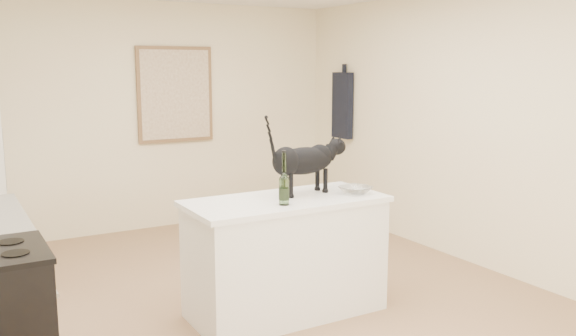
# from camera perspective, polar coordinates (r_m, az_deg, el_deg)

# --- Properties ---
(floor) EXTENTS (5.50, 5.50, 0.00)m
(floor) POSITION_cam_1_polar(r_m,az_deg,el_deg) (4.92, -2.45, -12.87)
(floor) COLOR #926E4E
(floor) RESTS_ON ground
(wall_back) EXTENTS (4.50, 0.00, 4.50)m
(wall_back) POSITION_cam_1_polar(r_m,az_deg,el_deg) (7.12, -12.87, 4.71)
(wall_back) COLOR beige
(wall_back) RESTS_ON ground
(wall_right) EXTENTS (0.00, 5.50, 5.50)m
(wall_right) POSITION_cam_1_polar(r_m,az_deg,el_deg) (5.95, 17.06, 3.61)
(wall_right) COLOR beige
(wall_right) RESTS_ON ground
(island_base) EXTENTS (1.44, 0.67, 0.86)m
(island_base) POSITION_cam_1_polar(r_m,az_deg,el_deg) (4.65, -0.23, -8.56)
(island_base) COLOR white
(island_base) RESTS_ON floor
(island_top) EXTENTS (1.50, 0.70, 0.04)m
(island_top) POSITION_cam_1_polar(r_m,az_deg,el_deg) (4.53, -0.23, -3.14)
(island_top) COLOR white
(island_top) RESTS_ON island_base
(artwork_frame) EXTENTS (0.90, 0.03, 1.10)m
(artwork_frame) POSITION_cam_1_polar(r_m,az_deg,el_deg) (7.17, -10.57, 6.83)
(artwork_frame) COLOR brown
(artwork_frame) RESTS_ON wall_back
(artwork_canvas) EXTENTS (0.82, 0.00, 1.02)m
(artwork_canvas) POSITION_cam_1_polar(r_m,az_deg,el_deg) (7.15, -10.52, 6.82)
(artwork_canvas) COLOR beige
(artwork_canvas) RESTS_ON wall_back
(hanging_garment) EXTENTS (0.08, 0.34, 0.80)m
(hanging_garment) POSITION_cam_1_polar(r_m,az_deg,el_deg) (7.45, 5.15, 5.90)
(hanging_garment) COLOR black
(hanging_garment) RESTS_ON wall_right
(black_cat) EXTENTS (0.68, 0.26, 0.47)m
(black_cat) POSITION_cam_1_polar(r_m,az_deg,el_deg) (4.63, 1.47, 0.34)
(black_cat) COLOR black
(black_cat) RESTS_ON island_top
(wine_bottle) EXTENTS (0.08, 0.08, 0.34)m
(wine_bottle) POSITION_cam_1_polar(r_m,az_deg,el_deg) (4.28, -0.38, -1.26)
(wine_bottle) COLOR #325923
(wine_bottle) RESTS_ON island_top
(glass_bowl) EXTENTS (0.28, 0.28, 0.06)m
(glass_bowl) POSITION_cam_1_polar(r_m,az_deg,el_deg) (4.71, 6.38, -2.08)
(glass_bowl) COLOR silver
(glass_bowl) RESTS_ON island_top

